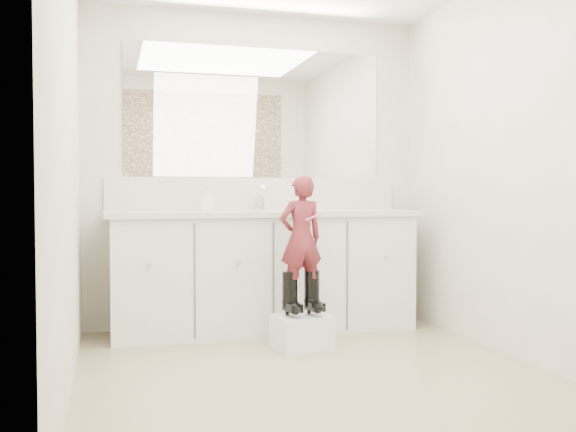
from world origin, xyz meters
name	(u,v)px	position (x,y,z in m)	size (l,w,h in m)	color
floor	(316,376)	(0.00, 0.00, 0.00)	(3.00, 3.00, 0.00)	#8C7F5C
wall_back	(256,170)	(0.00, 1.50, 1.20)	(2.60, 2.60, 0.00)	beige
wall_front	(459,138)	(0.00, -1.50, 1.20)	(2.60, 2.60, 0.00)	beige
wall_left	(68,157)	(-1.30, 0.00, 1.20)	(3.00, 3.00, 0.00)	beige
wall_right	(519,163)	(1.30, 0.00, 1.20)	(3.00, 3.00, 0.00)	beige
vanity_cabinet	(264,274)	(0.00, 1.23, 0.42)	(2.20, 0.55, 0.85)	silver
countertop	(265,214)	(0.00, 1.21, 0.87)	(2.28, 0.58, 0.04)	beige
backsplash	(256,194)	(0.00, 1.49, 1.02)	(2.28, 0.03, 0.25)	beige
mirror	(256,113)	(0.00, 1.49, 1.64)	(2.00, 0.02, 1.00)	white
faucet	(259,204)	(0.00, 1.38, 0.94)	(0.08, 0.08, 0.10)	silver
cup	(300,204)	(0.26, 1.18, 0.94)	(0.11, 0.11, 0.10)	beige
soap_bottle	(207,199)	(-0.42, 1.28, 0.98)	(0.08, 0.08, 0.18)	white
step_stool	(302,332)	(0.10, 0.60, 0.11)	(0.35, 0.29, 0.22)	white
boot_left	(290,294)	(0.03, 0.62, 0.37)	(0.11, 0.19, 0.29)	black
boot_right	(312,293)	(0.18, 0.62, 0.37)	(0.11, 0.19, 0.29)	black
toddler	(301,238)	(0.10, 0.62, 0.73)	(0.30, 0.19, 0.81)	#A5323F
toothbrush	(315,216)	(0.17, 0.54, 0.87)	(0.01, 0.01, 0.14)	#FF63BB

